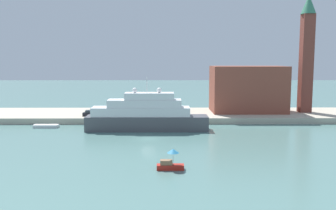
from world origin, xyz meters
TOP-DOWN VIEW (x-y plane):
  - ground at (0.00, 0.00)m, footprint 400.00×400.00m
  - quay_dock at (0.00, 25.56)m, footprint 110.00×19.11m
  - large_yacht at (-0.98, 9.08)m, footprint 25.54×4.91m
  - small_motorboat at (3.86, -19.39)m, footprint 3.69×1.62m
  - work_barge at (-22.95, 12.18)m, footprint 5.34×1.77m
  - harbor_building at (24.46, 27.13)m, footprint 18.57×11.45m
  - bell_tower at (38.94, 26.20)m, footprint 3.74×3.74m
  - parked_car at (-14.43, 19.75)m, footprint 4.13×1.75m
  - person_figure at (-9.28, 21.55)m, footprint 0.36×0.36m
  - mooring_bollard at (-0.49, 17.14)m, footprint 0.39×0.39m

SIDE VIEW (x-z plane):
  - ground at x=0.00m, z-range 0.00..0.00m
  - work_barge at x=-22.95m, z-range 0.00..0.66m
  - quay_dock at x=0.00m, z-range 0.00..1.42m
  - small_motorboat at x=3.86m, z-range -0.38..2.50m
  - mooring_bollard at x=-0.49m, z-range 1.42..2.23m
  - parked_car at x=-14.43m, z-range 1.33..2.70m
  - person_figure at x=-9.28m, z-range 1.36..2.90m
  - large_yacht at x=-0.98m, z-range -2.44..8.78m
  - harbor_building at x=24.46m, z-range 1.42..13.15m
  - bell_tower at x=38.94m, z-range 2.65..32.05m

